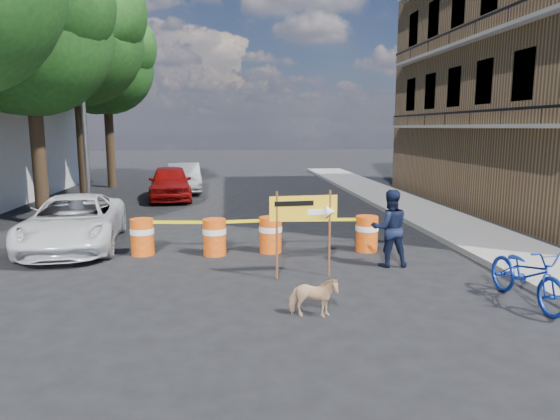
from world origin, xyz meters
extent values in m
plane|color=black|center=(0.00, 0.00, 0.00)|extent=(120.00, 120.00, 0.00)
cube|color=gray|center=(6.20, 6.00, 0.07)|extent=(2.40, 40.00, 0.15)
cylinder|color=#332316|center=(-6.80, 7.00, 2.38)|extent=(0.44, 0.44, 4.76)
sphere|color=#1A4313|center=(-6.80, 7.00, 5.95)|extent=(5.00, 5.00, 5.00)
sphere|color=#1A4313|center=(-5.92, 6.50, 6.80)|extent=(3.75, 3.75, 3.75)
sphere|color=#1A4313|center=(-7.55, 7.62, 5.27)|extent=(3.50, 3.50, 3.50)
cylinder|color=#332316|center=(-6.80, 12.00, 2.66)|extent=(0.44, 0.44, 5.32)
sphere|color=#1A4313|center=(-6.80, 12.00, 6.65)|extent=(5.40, 5.40, 5.40)
sphere|color=#1A4313|center=(-5.85, 11.46, 7.60)|extent=(4.05, 4.05, 4.05)
sphere|color=#1A4313|center=(-7.61, 12.68, 5.89)|extent=(3.78, 3.78, 3.78)
cylinder|color=#332316|center=(-6.80, 17.00, 2.46)|extent=(0.44, 0.44, 4.93)
sphere|color=#1A4313|center=(-6.80, 17.00, 6.16)|extent=(4.80, 4.80, 4.80)
sphere|color=#1A4313|center=(-5.96, 16.52, 7.04)|extent=(3.60, 3.60, 3.60)
sphere|color=#1A4313|center=(-7.52, 17.60, 5.46)|extent=(3.36, 3.36, 3.36)
cylinder|color=gray|center=(-6.00, 9.50, 4.00)|extent=(0.16, 0.16, 8.00)
cylinder|color=#C43E0B|center=(-2.89, 2.49, 0.45)|extent=(0.56, 0.56, 0.90)
cylinder|color=white|center=(-2.89, 2.49, 0.60)|extent=(0.58, 0.58, 0.14)
cylinder|color=#C43E0B|center=(-1.13, 2.29, 0.45)|extent=(0.56, 0.56, 0.90)
cylinder|color=white|center=(-1.13, 2.29, 0.60)|extent=(0.58, 0.58, 0.14)
cylinder|color=#C43E0B|center=(0.27, 2.41, 0.45)|extent=(0.56, 0.56, 0.90)
cylinder|color=white|center=(0.27, 2.41, 0.60)|extent=(0.58, 0.58, 0.14)
cylinder|color=#C43E0B|center=(2.71, 2.29, 0.45)|extent=(0.56, 0.56, 0.90)
cylinder|color=white|center=(2.71, 2.29, 0.60)|extent=(0.58, 0.58, 0.14)
cylinder|color=#592D19|center=(0.20, 0.15, 0.92)|extent=(0.05, 0.05, 1.84)
cylinder|color=#592D19|center=(1.32, 0.25, 0.92)|extent=(0.05, 0.05, 1.84)
cube|color=yellow|center=(0.76, 0.20, 1.48)|extent=(1.43, 0.16, 0.51)
cube|color=white|center=(1.05, 0.21, 1.39)|extent=(0.41, 0.05, 0.12)
cone|color=white|center=(1.32, 0.23, 1.39)|extent=(0.25, 0.28, 0.27)
cube|color=black|center=(0.56, 0.16, 1.58)|extent=(0.81, 0.08, 0.10)
imported|color=black|center=(2.83, 0.88, 0.87)|extent=(0.88, 0.70, 1.75)
imported|color=#1536AF|center=(4.47, -1.77, 1.03)|extent=(0.78, 1.12, 2.06)
imported|color=tan|center=(0.59, -2.01, 0.34)|extent=(0.87, 0.51, 0.69)
imported|color=silver|center=(-4.80, 3.50, 0.67)|extent=(2.72, 5.06, 1.35)
imported|color=#A70F0D|center=(-3.27, 12.14, 0.74)|extent=(2.20, 4.53, 1.49)
imported|color=silver|center=(-2.88, 14.72, 0.70)|extent=(1.94, 4.38, 1.40)
camera|label=1|loc=(-0.79, -9.79, 3.11)|focal=32.00mm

